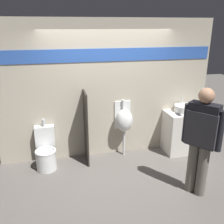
# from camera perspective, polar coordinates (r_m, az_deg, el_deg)

# --- Properties ---
(ground_plane) EXTENTS (16.00, 16.00, 0.00)m
(ground_plane) POSITION_cam_1_polar(r_m,az_deg,el_deg) (4.90, 0.46, -12.32)
(ground_plane) COLOR #5B5651
(display_wall) EXTENTS (4.26, 0.07, 2.70)m
(display_wall) POSITION_cam_1_polar(r_m,az_deg,el_deg) (4.91, -1.13, 5.05)
(display_wall) COLOR #B2A893
(display_wall) RESTS_ON ground_plane
(sink_counter) EXTENTS (0.89, 0.53, 0.88)m
(sink_counter) POSITION_cam_1_polar(r_m,az_deg,el_deg) (5.51, 16.51, -4.30)
(sink_counter) COLOR silver
(sink_counter) RESTS_ON ground_plane
(sink_basin) EXTENTS (0.42, 0.42, 0.27)m
(sink_basin) POSITION_cam_1_polar(r_m,az_deg,el_deg) (5.36, 16.28, 0.81)
(sink_basin) COLOR silver
(sink_basin) RESTS_ON sink_counter
(cell_phone) EXTENTS (0.07, 0.14, 0.01)m
(cell_phone) POSITION_cam_1_polar(r_m,az_deg,el_deg) (5.14, 14.93, -0.53)
(cell_phone) COLOR #232328
(cell_phone) RESTS_ON sink_counter
(divider_near_counter) EXTENTS (0.03, 0.47, 1.42)m
(divider_near_counter) POSITION_cam_1_polar(r_m,az_deg,el_deg) (4.80, -5.96, -3.65)
(divider_near_counter) COLOR #28231E
(divider_near_counter) RESTS_ON ground_plane
(urinal_near_counter) EXTENTS (0.34, 0.30, 1.17)m
(urinal_near_counter) POSITION_cam_1_polar(r_m,az_deg,el_deg) (5.00, 2.77, -1.90)
(urinal_near_counter) COLOR silver
(urinal_near_counter) RESTS_ON ground_plane
(toilet) EXTENTS (0.39, 0.55, 0.91)m
(toilet) POSITION_cam_1_polar(r_m,az_deg,el_deg) (4.90, -14.89, -8.85)
(toilet) COLOR silver
(toilet) RESTS_ON ground_plane
(person_in_vest) EXTENTS (0.45, 0.50, 1.73)m
(person_in_vest) POSITION_cam_1_polar(r_m,az_deg,el_deg) (3.98, 19.77, -5.00)
(person_in_vest) COLOR #666056
(person_in_vest) RESTS_ON ground_plane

